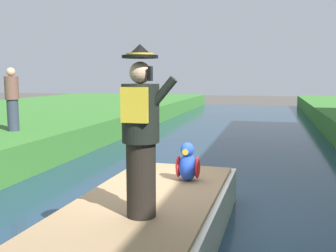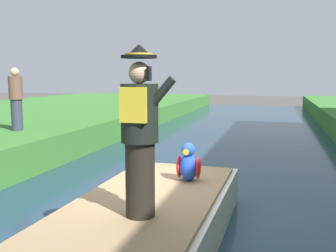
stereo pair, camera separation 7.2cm
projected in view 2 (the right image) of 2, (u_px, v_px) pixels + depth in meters
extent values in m
plane|color=#4C4742|center=(167.00, 224.00, 5.82)|extent=(80.00, 80.00, 0.00)
cube|color=#1E384C|center=(167.00, 221.00, 5.81)|extent=(6.80, 48.00, 0.10)
cube|color=silver|center=(146.00, 224.00, 4.85)|extent=(1.89, 4.24, 0.56)
cube|color=#997A56|center=(146.00, 200.00, 4.81)|extent=(1.73, 3.90, 0.05)
cylinder|color=black|center=(140.00, 179.00, 4.15)|extent=(0.32, 0.32, 0.82)
cylinder|color=black|center=(140.00, 113.00, 4.06)|extent=(0.40, 0.40, 0.62)
cube|color=gold|center=(133.00, 105.00, 3.87)|extent=(0.28, 0.06, 0.36)
sphere|color=#DBA884|center=(139.00, 73.00, 4.01)|extent=(0.23, 0.23, 0.23)
cylinder|color=black|center=(139.00, 57.00, 3.99)|extent=(0.38, 0.38, 0.03)
cone|color=black|center=(139.00, 50.00, 3.98)|extent=(0.26, 0.26, 0.12)
cylinder|color=gold|center=(139.00, 54.00, 3.98)|extent=(0.29, 0.29, 0.02)
cylinder|color=black|center=(158.00, 97.00, 3.94)|extent=(0.38, 0.09, 0.43)
cube|color=black|center=(149.00, 74.00, 3.92)|extent=(0.03, 0.08, 0.15)
ellipsoid|color=blue|center=(189.00, 167.00, 5.60)|extent=(0.26, 0.32, 0.40)
sphere|color=blue|center=(188.00, 150.00, 5.53)|extent=(0.20, 0.20, 0.20)
cone|color=yellow|center=(187.00, 151.00, 5.44)|extent=(0.09, 0.09, 0.09)
ellipsoid|color=red|center=(179.00, 167.00, 5.64)|extent=(0.08, 0.20, 0.32)
ellipsoid|color=red|center=(198.00, 168.00, 5.57)|extent=(0.08, 0.20, 0.32)
cylinder|color=#33384C|center=(17.00, 115.00, 9.80)|extent=(0.28, 0.28, 0.80)
cylinder|color=brown|center=(15.00, 88.00, 9.71)|extent=(0.34, 0.34, 0.58)
sphere|color=#DBA884|center=(15.00, 72.00, 9.66)|extent=(0.22, 0.22, 0.22)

